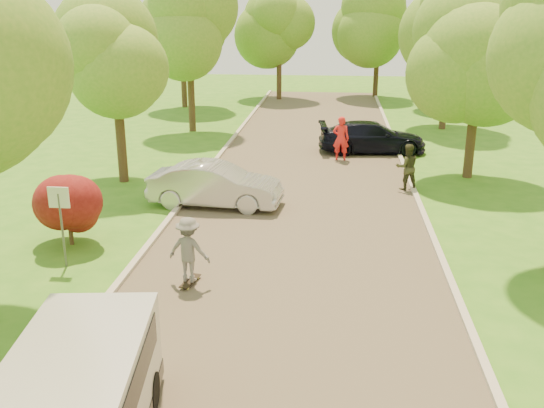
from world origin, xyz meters
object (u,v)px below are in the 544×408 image
at_px(silver_sedan, 215,185).
at_px(dark_sedan, 372,137).
at_px(person_striped, 341,138).
at_px(longboard, 190,281).
at_px(skateboarder, 189,250).
at_px(person_olive, 407,167).
at_px(street_sign, 60,210).

height_order(silver_sedan, dark_sedan, silver_sedan).
relative_size(silver_sedan, person_striped, 2.31).
relative_size(longboard, person_striped, 0.45).
bearing_deg(skateboarder, dark_sedan, -98.30).
distance_m(longboard, person_olive, 10.66).
relative_size(longboard, skateboarder, 0.53).
bearing_deg(person_striped, person_olive, 123.26).
xyz_separation_m(dark_sedan, longboard, (-5.14, -14.63, -0.62)).
xyz_separation_m(street_sign, person_striped, (7.18, 12.25, -0.59)).
height_order(street_sign, dark_sedan, street_sign).
relative_size(dark_sedan, skateboarder, 3.01).
xyz_separation_m(dark_sedan, skateboarder, (-5.14, -14.63, 0.21)).
relative_size(silver_sedan, dark_sedan, 0.92).
bearing_deg(silver_sedan, person_olive, -63.55).
bearing_deg(person_striped, street_sign, 63.44).
relative_size(street_sign, silver_sedan, 0.48).
xyz_separation_m(skateboarder, person_striped, (3.69, 12.97, 0.05)).
relative_size(skateboarder, person_striped, 0.84).
bearing_deg(street_sign, person_striped, 59.64).
distance_m(longboard, skateboarder, 0.83).
height_order(silver_sedan, skateboarder, skateboarder).
height_order(street_sign, silver_sedan, street_sign).
xyz_separation_m(skateboarder, person_olive, (6.10, 8.71, -0.06)).
height_order(skateboarder, person_olive, skateboarder).
bearing_deg(street_sign, dark_sedan, 58.23).
bearing_deg(longboard, silver_sedan, -73.80).
relative_size(longboard, person_olive, 0.50).
xyz_separation_m(silver_sedan, person_striped, (4.24, 6.86, 0.23)).
bearing_deg(skateboarder, street_sign, -0.60).
xyz_separation_m(street_sign, dark_sedan, (8.62, 13.92, -0.85)).
xyz_separation_m(longboard, person_olive, (6.10, 8.71, 0.77)).
distance_m(silver_sedan, person_striped, 8.07).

